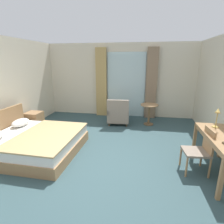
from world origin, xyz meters
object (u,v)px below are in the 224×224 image
nightstand (34,121)px  writing_desk (224,141)px  bed (33,142)px  desk_lamp (217,115)px  desk_chair (201,149)px  armchair_by_window (118,114)px  round_cafe_table (149,110)px

nightstand → writing_desk: size_ratio=0.37×
bed → desk_lamp: (3.92, 0.18, 0.81)m
bed → desk_chair: bearing=-2.8°
nightstand → writing_desk: writing_desk is taller
writing_desk → armchair_by_window: 3.37m
writing_desk → round_cafe_table: (-1.25, 2.60, -0.18)m
desk_chair → armchair_by_window: 3.10m
bed → armchair_by_window: size_ratio=2.31×
writing_desk → armchair_by_window: (-2.26, 2.47, -0.34)m
writing_desk → armchair_by_window: armchair_by_window is taller
nightstand → desk_chair: bearing=-19.0°
nightstand → desk_lamp: size_ratio=1.21×
nightstand → desk_chair: size_ratio=0.61×
writing_desk → armchair_by_window: size_ratio=1.66×
desk_chair → desk_lamp: bearing=47.6°
bed → nightstand: bed is taller
writing_desk → desk_lamp: bearing=94.5°
nightstand → round_cafe_table: 3.68m
armchair_by_window → round_cafe_table: armchair_by_window is taller
nightstand → writing_desk: (4.78, -1.55, 0.41)m
desk_lamp → round_cafe_table: desk_lamp is taller
nightstand → round_cafe_table: size_ratio=0.78×
bed → armchair_by_window: (1.69, 2.26, 0.09)m
armchair_by_window → round_cafe_table: (1.01, 0.12, 0.16)m
desk_chair → desk_lamp: desk_lamp is taller
writing_desk → round_cafe_table: bearing=115.7°
desk_chair → desk_lamp: (0.33, 0.36, 0.57)m
bed → desk_chair: (3.59, -0.18, 0.24)m
bed → desk_chair: 3.61m
desk_lamp → armchair_by_window: desk_lamp is taller
writing_desk → bed: bearing=176.9°
bed → armchair_by_window: 2.82m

